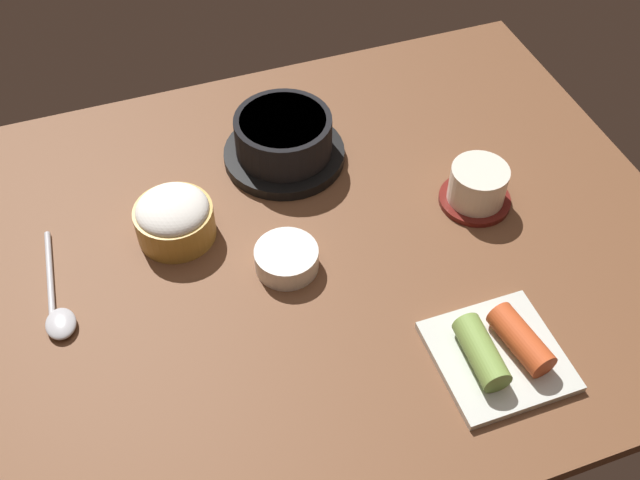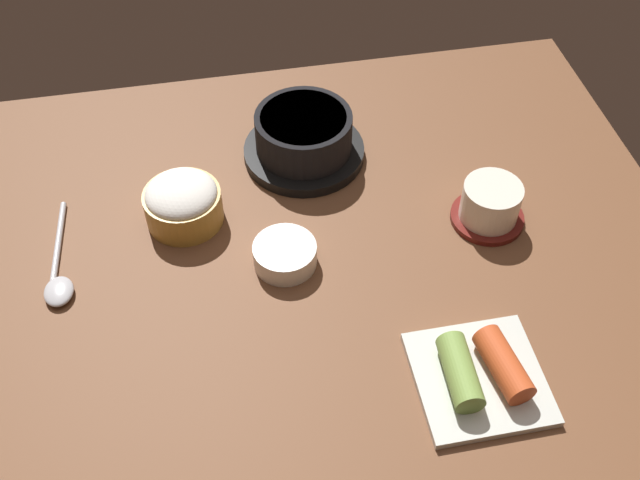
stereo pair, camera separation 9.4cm
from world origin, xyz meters
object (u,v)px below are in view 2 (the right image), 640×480
at_px(stone_pot, 304,137).
at_px(spoon, 58,277).
at_px(rice_bowl, 183,202).
at_px(banchan_cup_center, 285,254).
at_px(tea_cup_with_saucer, 489,202).
at_px(kimchi_plate, 480,373).

bearing_deg(stone_pot, spoon, -153.81).
relative_size(rice_bowl, banchan_cup_center, 1.27).
xyz_separation_m(rice_bowl, spoon, (-0.16, -0.07, -0.03)).
relative_size(tea_cup_with_saucer, spoon, 0.55).
bearing_deg(kimchi_plate, tea_cup_with_saucer, 69.11).
distance_m(tea_cup_with_saucer, kimchi_plate, 0.26).
relative_size(banchan_cup_center, spoon, 0.45).
relative_size(rice_bowl, spoon, 0.58).
height_order(stone_pot, banchan_cup_center, stone_pot).
bearing_deg(tea_cup_with_saucer, spoon, -179.76).
xyz_separation_m(rice_bowl, kimchi_plate, (0.31, -0.31, -0.02)).
height_order(rice_bowl, banchan_cup_center, rice_bowl).
bearing_deg(spoon, stone_pot, 26.19).
distance_m(banchan_cup_center, spoon, 0.28).
bearing_deg(tea_cup_with_saucer, kimchi_plate, -110.89).
xyz_separation_m(stone_pot, spoon, (-0.34, -0.17, -0.03)).
bearing_deg(banchan_cup_center, rice_bowl, 140.03).
bearing_deg(spoon, kimchi_plate, -26.77).
relative_size(stone_pot, rice_bowl, 1.69).
bearing_deg(kimchi_plate, banchan_cup_center, 131.39).
bearing_deg(kimchi_plate, rice_bowl, 134.46).
height_order(tea_cup_with_saucer, spoon, tea_cup_with_saucer).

